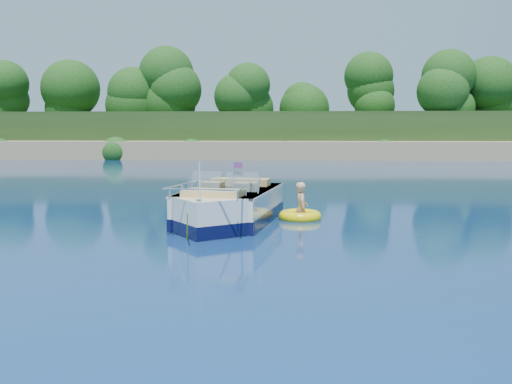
% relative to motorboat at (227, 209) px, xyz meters
% --- Properties ---
extents(ground, '(160.00, 160.00, 0.00)m').
position_rel_motorboat_xyz_m(ground, '(0.02, -3.67, -0.39)').
color(ground, '#091843').
rests_on(ground, ground).
extents(shoreline, '(170.00, 59.00, 6.00)m').
position_rel_motorboat_xyz_m(shoreline, '(0.02, 60.11, 0.58)').
color(shoreline, tan).
rests_on(shoreline, ground).
extents(treeline, '(150.00, 7.12, 8.19)m').
position_rel_motorboat_xyz_m(treeline, '(0.06, 37.35, 5.15)').
color(treeline, black).
rests_on(treeline, ground).
extents(motorboat, '(2.79, 6.06, 2.03)m').
position_rel_motorboat_xyz_m(motorboat, '(0.00, 0.00, 0.00)').
color(motorboat, white).
rests_on(motorboat, ground).
extents(tow_tube, '(1.42, 1.42, 0.32)m').
position_rel_motorboat_xyz_m(tow_tube, '(1.95, 0.91, -0.31)').
color(tow_tube, yellow).
rests_on(tow_tube, ground).
extents(boy, '(0.50, 0.86, 1.59)m').
position_rel_motorboat_xyz_m(boy, '(1.98, 0.99, -0.39)').
color(boy, '#DFA675').
rests_on(boy, ground).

